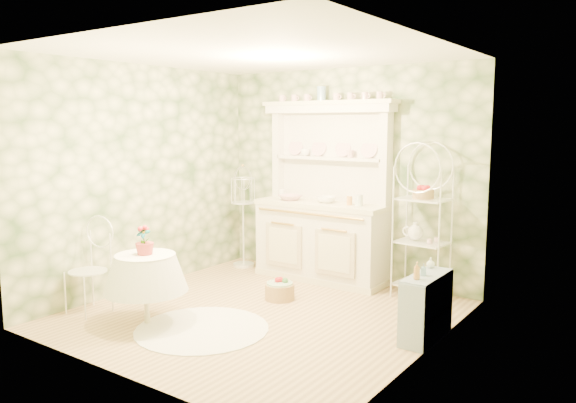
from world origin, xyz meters
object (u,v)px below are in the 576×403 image
Objects in this scene: round_table at (146,294)px; birdcage_stand at (243,218)px; side_shelf at (426,307)px; cafe_chair at (88,275)px; floor_basket at (280,291)px; kitchen_dresser at (321,192)px; bakers_rack at (422,224)px.

birdcage_stand is (-0.68, 2.34, 0.39)m from round_table.
side_shelf is at bearing -19.43° from birdcage_stand.
side_shelf is 3.50m from cafe_chair.
side_shelf and round_table have the same top height.
round_table is 1.56m from floor_basket.
floor_basket is at bearing 32.95° from cafe_chair.
kitchen_dresser reaches higher than cafe_chair.
bakers_rack is 2.82× the size of round_table.
bakers_rack is at bearing 0.50° from kitchen_dresser.
birdcage_stand is at bearing 106.19° from round_table.
cafe_chair is at bearing -159.33° from side_shelf.
kitchen_dresser is 2.61m from round_table.
round_table is at bearing -155.41° from side_shelf.
cafe_chair is 2.49m from birdcage_stand.
bakers_rack is 5.42× the size of floor_basket.
cafe_chair reaches higher than floor_basket.
kitchen_dresser is 2.95m from cafe_chair.
birdcage_stand is at bearing 144.49° from floor_basket.
side_shelf is at bearing 26.91° from round_table.
kitchen_dresser is 3.73× the size of round_table.
birdcage_stand is at bearing -173.26° from bakers_rack.
bakers_rack is 2.14× the size of cafe_chair.
cafe_chair is (-0.77, -0.12, 0.10)m from round_table.
birdcage_stand is (0.09, 2.47, 0.29)m from cafe_chair.
bakers_rack reaches higher than floor_basket.
birdcage_stand reaches higher than cafe_chair.
floor_basket is (0.63, 1.41, -0.20)m from round_table.
round_table is 2.47m from birdcage_stand.
kitchen_dresser is 3.19× the size of side_shelf.
bakers_rack is 1.25× the size of birdcage_stand.
round_table is at bearing -114.12° from floor_basket.
floor_basket is (0.07, -0.99, -1.04)m from kitchen_dresser.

